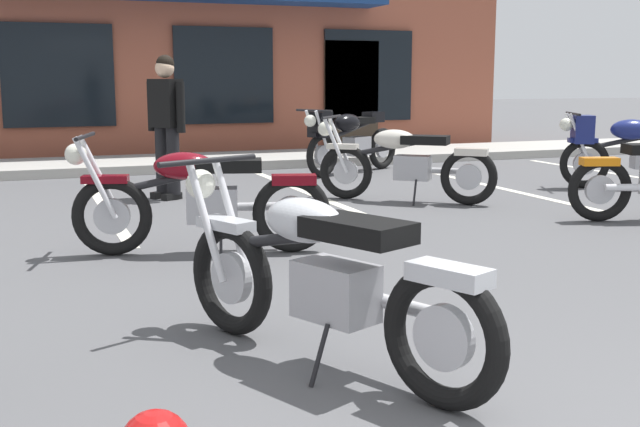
{
  "coord_description": "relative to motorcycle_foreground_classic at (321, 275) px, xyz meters",
  "views": [
    {
      "loc": [
        -2.08,
        -1.23,
        1.42
      ],
      "look_at": [
        -0.29,
        3.46,
        0.55
      ],
      "focal_mm": 44.37,
      "sensor_mm": 36.0,
      "label": 1
    }
  ],
  "objects": [
    {
      "name": "ground_plane",
      "position": [
        0.74,
        1.4,
        -0.46
      ],
      "size": [
        80.0,
        80.0,
        0.0
      ],
      "primitive_type": "plane",
      "color": "#515154"
    },
    {
      "name": "sidewalk_kerb",
      "position": [
        0.74,
        9.09,
        -0.39
      ],
      "size": [
        22.0,
        1.8,
        0.14
      ],
      "primitive_type": "cube",
      "color": "#A8A59E",
      "rests_on": "ground_plane"
    },
    {
      "name": "brick_storefront_building",
      "position": [
        0.74,
        13.08,
        1.32
      ],
      "size": [
        14.07,
        6.17,
        3.56
      ],
      "color": "brown",
      "rests_on": "ground_plane"
    },
    {
      "name": "painted_stall_lines",
      "position": [
        0.74,
        5.49,
        -0.46
      ],
      "size": [
        12.51,
        4.8,
        0.01
      ],
      "color": "silver",
      "rests_on": "ground_plane"
    },
    {
      "name": "motorcycle_foreground_classic",
      "position": [
        0.0,
        0.0,
        0.0
      ],
      "size": [
        1.15,
        1.97,
        0.98
      ],
      "color": "black",
      "rests_on": "ground_plane"
    },
    {
      "name": "motorcycle_red_sportbike",
      "position": [
        -0.01,
        2.71,
        0.0
      ],
      "size": [
        2.06,
        0.91,
        0.98
      ],
      "color": "black",
      "rests_on": "ground_plane"
    },
    {
      "name": "motorcycle_silver_naked",
      "position": [
        3.23,
        7.28,
        0.07
      ],
      "size": [
        1.92,
        1.26,
        0.98
      ],
      "color": "black",
      "rests_on": "ground_plane"
    },
    {
      "name": "motorcycle_blue_standard",
      "position": [
        2.77,
        4.57,
        0.0
      ],
      "size": [
        1.74,
        1.55,
        0.98
      ],
      "color": "black",
      "rests_on": "ground_plane"
    },
    {
      "name": "motorcycle_orange_scrambler",
      "position": [
        6.02,
        4.51,
        0.07
      ],
      "size": [
        1.97,
        1.15,
        0.98
      ],
      "color": "black",
      "rests_on": "ground_plane"
    },
    {
      "name": "person_by_back_row",
      "position": [
        0.28,
        5.78,
        0.49
      ],
      "size": [
        0.41,
        0.56,
        1.68
      ],
      "color": "black",
      "rests_on": "ground_plane"
    }
  ]
}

